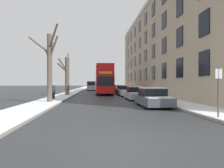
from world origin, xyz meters
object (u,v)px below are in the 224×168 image
(street_sign_post, at_px, (218,90))
(parked_car_1, at_px, (136,94))
(bare_tree_left_0, at_px, (49,65))
(pedestrian_left_sidewalk, at_px, (53,91))
(parked_car_4, at_px, (117,89))
(oncoming_van, at_px, (91,85))
(double_decker_bus, at_px, (104,79))
(parked_car_0, at_px, (153,98))
(parked_car_2, at_px, (126,91))
(parked_car_3, at_px, (121,90))
(bare_tree_left_1, at_px, (67,75))

(street_sign_post, bearing_deg, parked_car_1, 96.76)
(bare_tree_left_0, bearing_deg, pedestrian_left_sidewalk, 95.59)
(parked_car_4, height_order, oncoming_van, oncoming_van)
(double_decker_bus, relative_size, parked_car_1, 2.74)
(parked_car_4, height_order, pedestrian_left_sidewalk, pedestrian_left_sidewalk)
(parked_car_0, distance_m, parked_car_4, 22.98)
(double_decker_bus, bearing_deg, bare_tree_left_0, -109.57)
(parked_car_2, height_order, pedestrian_left_sidewalk, pedestrian_left_sidewalk)
(double_decker_bus, bearing_deg, pedestrian_left_sidewalk, -115.33)
(parked_car_3, height_order, pedestrian_left_sidewalk, pedestrian_left_sidewalk)
(parked_car_2, bearing_deg, bare_tree_left_0, -130.97)
(parked_car_1, xyz_separation_m, parked_car_4, (-0.00, 16.87, 0.02))
(parked_car_1, height_order, parked_car_4, parked_car_4)
(bare_tree_left_1, xyz_separation_m, parked_car_2, (8.05, -1.17, -2.20))
(oncoming_van, bearing_deg, bare_tree_left_0, -95.44)
(parked_car_1, distance_m, parked_car_3, 11.66)
(double_decker_bus, height_order, parked_car_3, double_decker_bus)
(parked_car_1, bearing_deg, bare_tree_left_0, -159.26)
(pedestrian_left_sidewalk, bearing_deg, bare_tree_left_0, 35.46)
(parked_car_1, height_order, pedestrian_left_sidewalk, pedestrian_left_sidewalk)
(bare_tree_left_1, relative_size, parked_car_0, 1.47)
(parked_car_3, height_order, oncoming_van, oncoming_van)
(double_decker_bus, distance_m, parked_car_4, 6.15)
(bare_tree_left_1, distance_m, parked_car_3, 9.38)
(parked_car_4, bearing_deg, pedestrian_left_sidewalk, -116.33)
(pedestrian_left_sidewalk, relative_size, street_sign_post, 0.71)
(parked_car_0, xyz_separation_m, pedestrian_left_sidewalk, (-8.35, 6.10, 0.29))
(oncoming_van, bearing_deg, parked_car_4, -66.15)
(parked_car_1, relative_size, parked_car_3, 1.00)
(bare_tree_left_1, height_order, parked_car_1, bare_tree_left_1)
(parked_car_2, distance_m, oncoming_van, 22.69)
(parked_car_3, bearing_deg, bare_tree_left_1, -152.09)
(parked_car_0, height_order, parked_car_3, parked_car_0)
(parked_car_3, height_order, parked_car_4, parked_car_4)
(bare_tree_left_1, height_order, parked_car_3, bare_tree_left_1)
(parked_car_4, bearing_deg, parked_car_0, -90.00)
(parked_car_1, height_order, parked_car_2, parked_car_2)
(parked_car_2, xyz_separation_m, oncoming_van, (-5.07, 22.11, 0.53))
(parked_car_2, xyz_separation_m, street_sign_post, (1.39, -17.96, 0.70))
(parked_car_0, xyz_separation_m, oncoming_van, (-5.07, 34.44, 0.56))
(parked_car_1, relative_size, street_sign_post, 1.74)
(parked_car_4, xyz_separation_m, oncoming_van, (-5.07, 11.47, 0.55))
(parked_car_2, height_order, parked_car_3, parked_car_2)
(parked_car_1, xyz_separation_m, oncoming_van, (-5.07, 28.34, 0.57))
(bare_tree_left_0, height_order, parked_car_1, bare_tree_left_0)
(bare_tree_left_0, relative_size, parked_car_3, 1.54)
(parked_car_0, relative_size, parked_car_2, 0.99)
(parked_car_0, bearing_deg, double_decker_bus, 98.95)
(parked_car_2, xyz_separation_m, parked_car_3, (0.00, 5.43, -0.04))
(bare_tree_left_0, relative_size, parked_car_4, 1.45)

